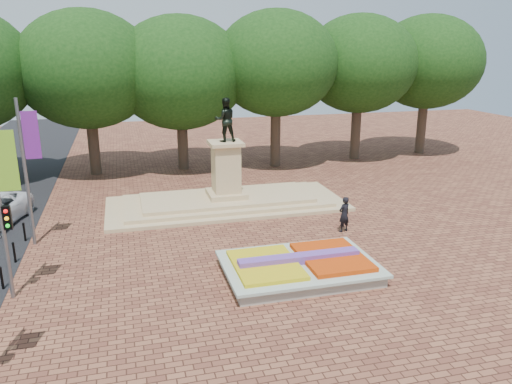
# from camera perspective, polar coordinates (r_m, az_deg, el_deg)

# --- Properties ---
(ground) EXTENTS (90.00, 90.00, 0.00)m
(ground) POSITION_cam_1_polar(r_m,az_deg,el_deg) (22.69, 0.81, -7.59)
(ground) COLOR brown
(ground) RESTS_ON ground
(flower_bed) EXTENTS (6.30, 4.30, 0.91)m
(flower_bed) POSITION_cam_1_polar(r_m,az_deg,el_deg) (21.10, 5.02, -8.47)
(flower_bed) COLOR gray
(flower_bed) RESTS_ON ground
(monument) EXTENTS (14.00, 6.00, 6.40)m
(monument) POSITION_cam_1_polar(r_m,az_deg,el_deg) (29.71, -3.40, 0.06)
(monument) COLOR tan
(monument) RESTS_ON ground
(tree_row_back) EXTENTS (44.80, 8.80, 10.43)m
(tree_row_back) POSITION_cam_1_polar(r_m,az_deg,el_deg) (38.86, -3.18, 12.60)
(tree_row_back) COLOR #39261F
(tree_row_back) RESTS_ON ground
(banner_poles) EXTENTS (0.88, 11.17, 7.00)m
(banner_poles) POSITION_cam_1_polar(r_m,az_deg,el_deg) (19.87, -27.17, -1.08)
(banner_poles) COLOR slate
(banner_poles) RESTS_ON ground
(pedestrian) EXTENTS (0.79, 0.65, 1.86)m
(pedestrian) POSITION_cam_1_polar(r_m,az_deg,el_deg) (25.91, 10.04, -2.53)
(pedestrian) COLOR black
(pedestrian) RESTS_ON ground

